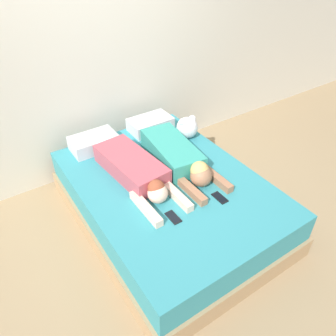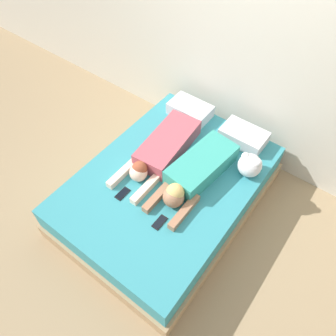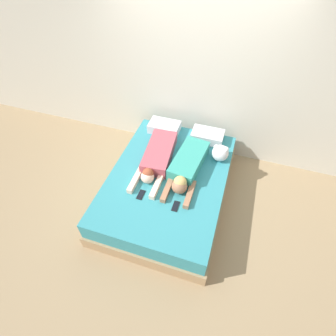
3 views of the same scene
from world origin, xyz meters
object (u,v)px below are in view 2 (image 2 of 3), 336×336
cell_phone_left (123,194)px  cell_phone_right (160,222)px  person_right (195,173)px  pillow_head_right (244,136)px  pillow_head_left (190,110)px  plush_toy (250,165)px  bed (168,192)px  person_left (162,149)px

cell_phone_left → cell_phone_right: (0.47, -0.03, 0.00)m
person_right → pillow_head_right: bearing=80.2°
pillow_head_left → plush_toy: (0.95, -0.36, 0.05)m
pillow_head_right → plush_toy: 0.45m
pillow_head_left → bed: bearing=-68.6°
pillow_head_left → person_left: 0.70m
bed → pillow_head_left: size_ratio=4.57×
pillow_head_left → person_left: person_left is taller
bed → person_left: 0.45m
pillow_head_right → cell_phone_right: bearing=-94.4°
bed → person_left: (-0.23, 0.20, 0.34)m
cell_phone_left → pillow_head_right: bearing=66.2°
plush_toy → cell_phone_left: bearing=-131.3°
cell_phone_right → plush_toy: bearing=69.8°
bed → pillow_head_right: size_ratio=4.57×
plush_toy → pillow_head_right: bearing=125.5°
pillow_head_right → person_right: size_ratio=0.43×
person_left → cell_phone_left: person_left is taller
bed → pillow_head_left: bearing=111.4°
cell_phone_left → plush_toy: bearing=48.7°
person_left → plush_toy: plush_toy is taller
person_left → pillow_head_left: bearing=100.1°
pillow_head_left → cell_phone_right: size_ratio=3.12×
cell_phone_right → plush_toy: (0.36, 0.98, 0.12)m
plush_toy → cell_phone_right: bearing=-110.2°
pillow_head_left → cell_phone_left: size_ratio=3.12×
cell_phone_left → plush_toy: plush_toy is taller
pillow_head_left → plush_toy: bearing=-20.7°
person_left → person_right: size_ratio=1.04×
cell_phone_left → person_right: bearing=51.5°
pillow_head_left → cell_phone_right: (0.59, -1.34, -0.07)m
pillow_head_left → plush_toy: 1.02m
bed → person_right: size_ratio=1.97×
bed → cell_phone_right: 0.57m
person_right → cell_phone_right: bearing=-87.6°
pillow_head_left → person_left: size_ratio=0.41×
pillow_head_left → plush_toy: plush_toy is taller
bed → cell_phone_left: 0.54m
pillow_head_right → person_left: size_ratio=0.41×
cell_phone_right → plush_toy: size_ratio=0.62×
pillow_head_right → person_left: person_left is taller
bed → pillow_head_right: (0.35, 0.89, 0.32)m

